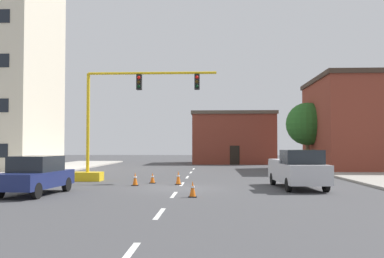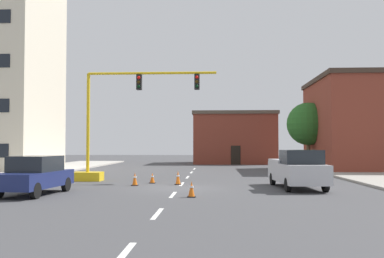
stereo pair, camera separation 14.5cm
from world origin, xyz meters
The scene contains 19 objects.
ground_plane centered at (0.00, 0.00, 0.00)m, with size 160.00×160.00×0.00m, color #424244.
sidewalk_left centered at (-13.18, 8.00, 0.07)m, with size 6.00×56.00×0.14m, color #B2ADA3.
sidewalk_right centered at (13.18, 8.00, 0.07)m, with size 6.00×56.00×0.14m, color #9E998E.
lane_stripe_seg_0 centered at (0.00, -14.00, 0.00)m, with size 0.16×2.40×0.01m, color silver.
lane_stripe_seg_1 centered at (0.00, -8.50, 0.00)m, with size 0.16×2.40×0.01m, color silver.
lane_stripe_seg_2 centered at (0.00, -3.00, 0.00)m, with size 0.16×2.40×0.01m, color silver.
lane_stripe_seg_3 centered at (0.00, 2.50, 0.00)m, with size 0.16×2.40×0.01m, color silver.
lane_stripe_seg_4 centered at (0.00, 8.00, 0.00)m, with size 0.16×2.40×0.01m, color silver.
lane_stripe_seg_5 centered at (0.00, 13.50, 0.00)m, with size 0.16×2.40×0.01m, color silver.
lane_stripe_seg_6 centered at (0.00, 19.00, 0.00)m, with size 0.16×2.40×0.01m, color silver.
building_brick_center centered at (4.36, 32.62, 3.16)m, with size 10.11×8.97×6.29m.
traffic_signal_gantry centered at (-4.92, 4.54, 2.24)m, with size 8.97×1.20×6.83m.
tree_right_far centered at (10.61, 18.60, 4.21)m, with size 3.97×3.97×6.21m.
pickup_truck_silver centered at (6.14, 0.25, 0.97)m, with size 2.33×5.51×1.99m.
sedan_navy_near_left centered at (-6.24, -3.22, 0.89)m, with size 2.22×4.64×1.74m.
traffic_cone_roadside_a centered at (-2.52, 1.40, 0.36)m, with size 0.36×0.36×0.73m.
traffic_cone_roadside_b centered at (-1.77, 2.99, 0.30)m, with size 0.36×0.36×0.62m.
traffic_cone_roadside_c centered at (0.88, -3.91, 0.34)m, with size 0.36×0.36×0.69m.
traffic_cone_roadside_d centered at (-0.19, 2.11, 0.39)m, with size 0.36×0.36×0.79m.
Camera 1 is at (1.68, -22.85, 2.21)m, focal length 41.36 mm.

